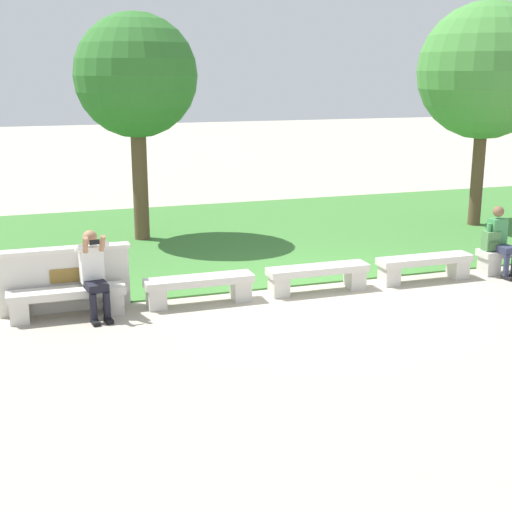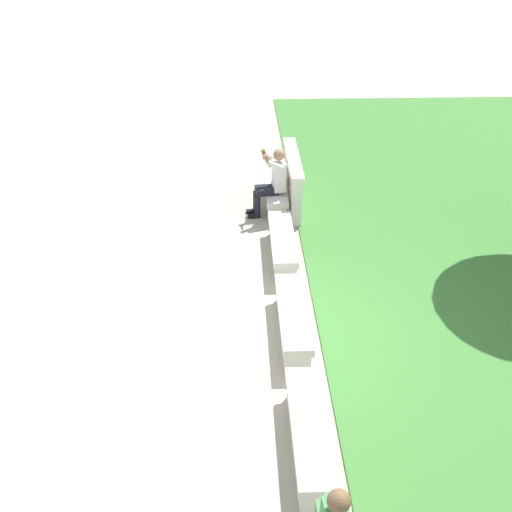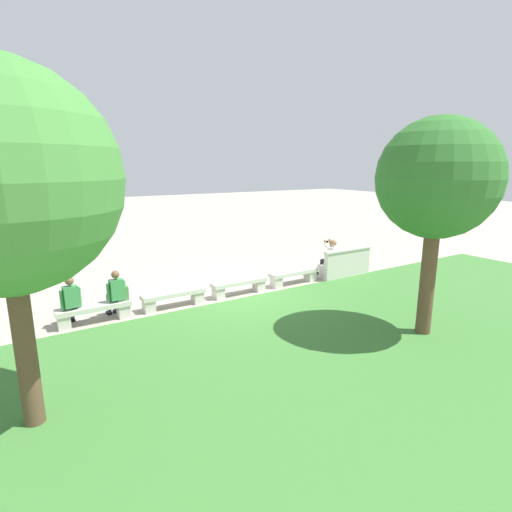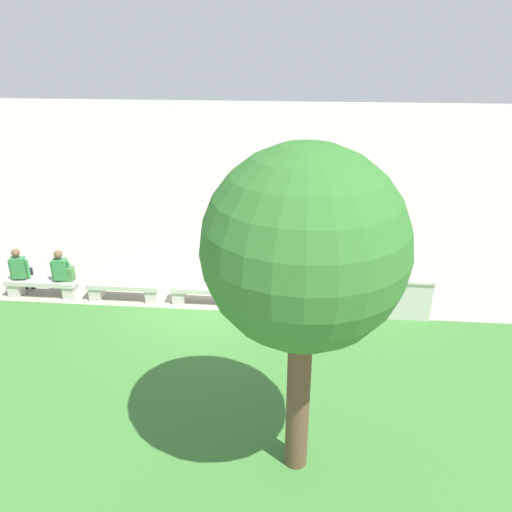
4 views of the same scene
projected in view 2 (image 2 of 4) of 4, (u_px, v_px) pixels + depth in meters
The scene contains 7 objects.
ground_plane at pixel (292, 334), 8.48m from camera, with size 80.00×80.00×0.00m, color #A89E8C.
bench_main at pixel (275, 191), 11.82m from camera, with size 1.75×0.40×0.45m.
bench_near at pixel (282, 243), 10.07m from camera, with size 1.75×0.40×0.45m.
bench_mid at pixel (293, 318), 8.32m from camera, with size 1.75×0.40×0.45m.
bench_far at pixel (309, 432), 6.57m from camera, with size 1.75×0.40×0.45m.
backrest_wall_with_plaque at pixel (292, 180), 11.72m from camera, with size 2.04×0.24×1.01m.
person_photographer at pixel (273, 179), 11.24m from camera, with size 0.51×0.75×1.32m.
Camera 2 is at (6.61, -0.73, 5.39)m, focal length 42.00 mm.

